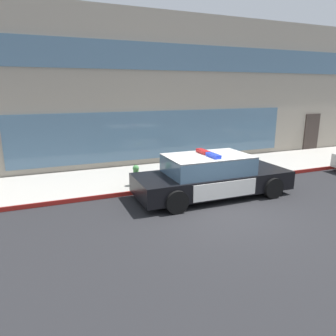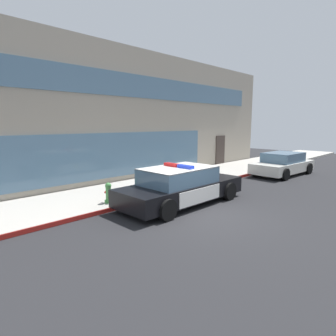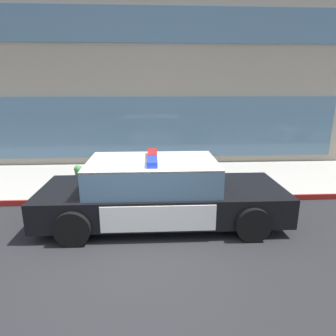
% 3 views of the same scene
% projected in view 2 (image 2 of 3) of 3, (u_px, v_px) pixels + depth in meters
% --- Properties ---
extents(ground, '(48.00, 48.00, 0.00)m').
position_uv_depth(ground, '(205.00, 216.00, 9.00)').
color(ground, '#262628').
extents(sidewalk, '(48.00, 3.37, 0.15)m').
position_uv_depth(sidewalk, '(126.00, 191.00, 11.90)').
color(sidewalk, '#B2ADA3').
rests_on(sidewalk, ground).
extents(curb_red_paint, '(28.80, 0.04, 0.14)m').
position_uv_depth(curb_red_paint, '(153.00, 199.00, 10.72)').
color(curb_red_paint, maroon).
rests_on(curb_red_paint, ground).
extents(storefront_building, '(21.29, 10.09, 6.60)m').
position_uv_depth(storefront_building, '(100.00, 118.00, 18.18)').
color(storefront_building, gray).
rests_on(storefront_building, ground).
extents(police_cruiser, '(5.12, 2.11, 1.49)m').
position_uv_depth(police_cruiser, '(181.00, 186.00, 10.20)').
color(police_cruiser, black).
rests_on(police_cruiser, ground).
extents(fire_hydrant, '(0.34, 0.39, 0.73)m').
position_uv_depth(fire_hydrant, '(109.00, 193.00, 9.89)').
color(fire_hydrant, '#4C994C').
rests_on(fire_hydrant, sidewalk).
extents(car_down_street, '(4.50, 2.20, 1.29)m').
position_uv_depth(car_down_street, '(283.00, 164.00, 16.07)').
color(car_down_street, silver).
rests_on(car_down_street, ground).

